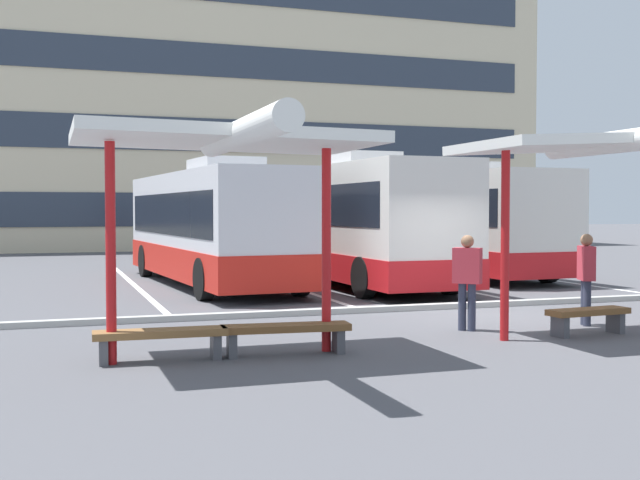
# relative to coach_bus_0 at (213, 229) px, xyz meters

# --- Properties ---
(ground_plane) EXTENTS (160.00, 160.00, 0.00)m
(ground_plane) POSITION_rel_coach_bus_0_xyz_m (3.91, -7.86, -1.59)
(ground_plane) COLOR #515156
(terminal_building) EXTENTS (38.68, 11.70, 18.20)m
(terminal_building) POSITION_rel_coach_bus_0_xyz_m (3.95, 24.61, 6.15)
(terminal_building) COLOR beige
(terminal_building) RESTS_ON ground
(coach_bus_0) EXTENTS (3.38, 10.60, 3.47)m
(coach_bus_0) POSITION_rel_coach_bus_0_xyz_m (0.00, 0.00, 0.00)
(coach_bus_0) COLOR silver
(coach_bus_0) RESTS_ON ground
(coach_bus_1) EXTENTS (2.83, 12.13, 3.67)m
(coach_bus_1) POSITION_rel_coach_bus_0_xyz_m (3.83, -0.02, 0.13)
(coach_bus_1) COLOR silver
(coach_bus_1) RESTS_ON ground
(coach_bus_2) EXTENTS (3.25, 12.00, 3.59)m
(coach_bus_2) POSITION_rel_coach_bus_0_xyz_m (7.90, 1.83, 0.08)
(coach_bus_2) COLOR silver
(coach_bus_2) RESTS_ON ground
(lane_stripe_0) EXTENTS (0.16, 14.00, 0.01)m
(lane_stripe_0) POSITION_rel_coach_bus_0_xyz_m (-2.09, 0.80, -1.58)
(lane_stripe_0) COLOR white
(lane_stripe_0) RESTS_ON ground
(lane_stripe_1) EXTENTS (0.16, 14.00, 0.01)m
(lane_stripe_1) POSITION_rel_coach_bus_0_xyz_m (1.91, 0.80, -1.58)
(lane_stripe_1) COLOR white
(lane_stripe_1) RESTS_ON ground
(lane_stripe_2) EXTENTS (0.16, 14.00, 0.01)m
(lane_stripe_2) POSITION_rel_coach_bus_0_xyz_m (5.91, 0.80, -1.58)
(lane_stripe_2) COLOR white
(lane_stripe_2) RESTS_ON ground
(lane_stripe_3) EXTENTS (0.16, 14.00, 0.01)m
(lane_stripe_3) POSITION_rel_coach_bus_0_xyz_m (9.91, 0.80, -1.58)
(lane_stripe_3) COLOR white
(lane_stripe_3) RESTS_ON ground
(waiting_shelter_0) EXTENTS (4.13, 4.64, 3.28)m
(waiting_shelter_0) POSITION_rel_coach_bus_0_xyz_m (-1.99, -11.08, 1.46)
(waiting_shelter_0) COLOR red
(waiting_shelter_0) RESTS_ON ground
(bench_0) EXTENTS (1.86, 0.50, 0.45)m
(bench_0) POSITION_rel_coach_bus_0_xyz_m (-2.89, -10.84, -1.25)
(bench_0) COLOR brown
(bench_0) RESTS_ON ground
(bench_1) EXTENTS (1.92, 0.60, 0.45)m
(bench_1) POSITION_rel_coach_bus_0_xyz_m (-1.09, -10.92, -1.25)
(bench_1) COLOR brown
(bench_1) RESTS_ON ground
(waiting_shelter_1) EXTENTS (4.29, 4.44, 3.42)m
(waiting_shelter_1) POSITION_rel_coach_bus_0_xyz_m (4.27, -11.10, 1.55)
(waiting_shelter_1) COLOR red
(waiting_shelter_1) RESTS_ON ground
(bench_2) EXTENTS (1.53, 0.54, 0.45)m
(bench_2) POSITION_rel_coach_bus_0_xyz_m (4.27, -10.82, -1.26)
(bench_2) COLOR brown
(bench_2) RESTS_ON ground
(platform_kerb) EXTENTS (44.00, 0.24, 0.12)m
(platform_kerb) POSITION_rel_coach_bus_0_xyz_m (3.91, -6.89, -1.53)
(platform_kerb) COLOR #ADADA8
(platform_kerb) RESTS_ON ground
(waiting_passenger_0) EXTENTS (0.39, 0.53, 1.68)m
(waiting_passenger_0) POSITION_rel_coach_bus_0_xyz_m (4.95, -9.88, -0.61)
(waiting_passenger_0) COLOR #33384C
(waiting_passenger_0) RESTS_ON ground
(waiting_passenger_1) EXTENTS (0.50, 0.50, 1.68)m
(waiting_passenger_1) POSITION_rel_coach_bus_0_xyz_m (2.57, -9.73, -0.61)
(waiting_passenger_1) COLOR #33384C
(waiting_passenger_1) RESTS_ON ground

